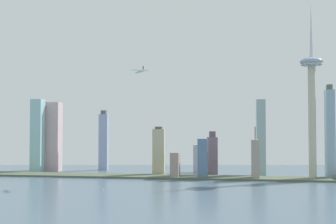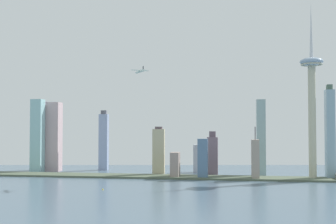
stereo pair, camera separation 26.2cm
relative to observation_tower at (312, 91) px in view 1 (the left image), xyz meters
name	(u,v)px [view 1 (the left image)]	position (x,y,z in m)	size (l,w,h in m)	color
waterfront_pier	(167,177)	(-246.84, -7.77, -148.81)	(758.60, 53.54, 3.27)	#525E4A
observation_tower	(312,91)	(0.00, 0.00, 0.00)	(38.85, 38.85, 301.70)	#BCB99E
skyscraper_0	(213,155)	(-169.82, 32.01, -113.21)	(19.21, 13.89, 80.91)	slate
skyscraper_1	(330,133)	(30.91, 11.54, -72.56)	(14.02, 19.57, 161.41)	#84A5B6
skyscraper_2	(54,137)	(-490.14, 67.50, -81.16)	(26.10, 24.21, 138.58)	#C2A4A7
skyscraper_3	(175,165)	(-232.70, -11.58, -128.07)	(14.65, 27.91, 44.76)	gray
skyscraper_4	(261,138)	(-82.31, 48.70, -80.97)	(16.02, 25.31, 138.95)	#91AEAF
skyscraper_5	(104,141)	(-397.95, 104.73, -91.29)	(18.31, 12.60, 123.32)	#92A2C8
skyscraper_6	(159,152)	(-268.14, 24.58, -107.12)	(21.73, 12.13, 89.44)	#BEB492
skyscraper_7	(203,159)	(-184.11, -16.17, -116.11)	(17.18, 15.73, 68.66)	slate
skyscraper_8	(43,137)	(-520.65, 82.53, -81.97)	(20.73, 20.72, 141.04)	#9F979A
skyscraper_9	(198,159)	(-199.96, 85.47, -123.40)	(17.77, 26.13, 54.09)	#AEB3C0
skyscraper_10	(255,159)	(-95.62, -13.88, -116.55)	(12.44, 25.93, 89.19)	#9F9285
skyscraper_11	(37,136)	(-513.28, 41.31, -78.76)	(22.00, 20.53, 143.36)	#95C6CA
channel_buoy_1	(103,189)	(-314.69, -166.33, -149.23)	(2.00, 2.00, 2.43)	yellow
airplane	(140,71)	(-280.69, -80.70, 28.11)	(26.19, 29.26, 8.58)	silver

